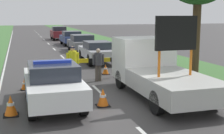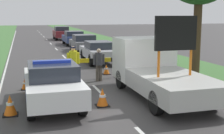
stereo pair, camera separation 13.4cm
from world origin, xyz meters
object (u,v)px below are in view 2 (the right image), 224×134
object	(u,v)px
queued_car_suv_grey	(84,43)
queued_car_wagon_maroon	(61,33)
traffic_cone_centre_front	(25,84)
traffic_cone_behind_barrier	(106,69)
work_truck	(156,69)
pedestrian_civilian	(99,62)
police_officer	(73,61)
queued_car_sedan_silver	(99,51)
police_car	(52,83)
traffic_cone_near_police	(102,97)
road_barrier	(89,62)
traffic_cone_near_truck	(10,105)
queued_car_hatch_blue	(74,38)

from	to	relation	value
queued_car_suv_grey	queued_car_wagon_maroon	distance (m)	12.87
traffic_cone_centre_front	traffic_cone_behind_barrier	size ratio (longest dim) A/B	0.91
work_truck	pedestrian_civilian	bearing A→B (deg)	-64.40
police_officer	pedestrian_civilian	size ratio (longest dim) A/B	1.08
queued_car_sedan_silver	queued_car_suv_grey	distance (m)	6.56
police_car	pedestrian_civilian	world-z (taller)	police_car
traffic_cone_centre_front	queued_car_wagon_maroon	distance (m)	26.24
work_truck	traffic_cone_near_police	size ratio (longest dim) A/B	9.15
traffic_cone_centre_front	road_barrier	bearing A→B (deg)	24.52
police_officer	traffic_cone_near_police	world-z (taller)	police_officer
traffic_cone_centre_front	traffic_cone_behind_barrier	xyz separation A→B (m)	(4.20, 2.31, 0.02)
road_barrier	queued_car_wagon_maroon	bearing A→B (deg)	78.74
road_barrier	work_truck	bearing A→B (deg)	-69.38
road_barrier	traffic_cone_near_truck	world-z (taller)	road_barrier
traffic_cone_centre_front	traffic_cone_near_truck	bearing A→B (deg)	-98.31
traffic_cone_behind_barrier	queued_car_hatch_blue	size ratio (longest dim) A/B	0.12
work_truck	police_officer	bearing A→B (deg)	-50.79
traffic_cone_centre_front	pedestrian_civilian	bearing A→B (deg)	13.13
queued_car_hatch_blue	traffic_cone_near_police	bearing A→B (deg)	83.32
traffic_cone_behind_barrier	queued_car_suv_grey	size ratio (longest dim) A/B	0.13
work_truck	traffic_cone_behind_barrier	world-z (taller)	work_truck
road_barrier	traffic_cone_behind_barrier	world-z (taller)	road_barrier
work_truck	traffic_cone_near_truck	size ratio (longest dim) A/B	8.76
police_car	traffic_cone_behind_barrier	xyz separation A→B (m)	(3.29, 4.95, -0.53)
road_barrier	traffic_cone_near_truck	distance (m)	5.99
queued_car_wagon_maroon	traffic_cone_near_truck	bearing A→B (deg)	79.80
road_barrier	traffic_cone_centre_front	world-z (taller)	road_barrier
work_truck	queued_car_wagon_maroon	bearing A→B (deg)	-91.37
work_truck	traffic_cone_centre_front	bearing A→B (deg)	-25.87
queued_car_suv_grey	queued_car_wagon_maroon	bearing A→B (deg)	-88.65
traffic_cone_near_truck	police_officer	bearing A→B (deg)	57.91
traffic_cone_near_truck	queued_car_hatch_blue	distance (m)	22.77
traffic_cone_centre_front	queued_car_hatch_blue	world-z (taller)	queued_car_hatch_blue
police_car	police_officer	xyz separation A→B (m)	(1.32, 3.58, 0.21)
traffic_cone_near_police	queued_car_hatch_blue	world-z (taller)	queued_car_hatch_blue
queued_car_sedan_silver	queued_car_suv_grey	world-z (taller)	queued_car_suv_grey
police_officer	traffic_cone_near_police	distance (m)	4.24
road_barrier	queued_car_suv_grey	distance (m)	11.70
traffic_cone_centre_front	queued_car_sedan_silver	size ratio (longest dim) A/B	0.12
police_officer	traffic_cone_centre_front	distance (m)	2.54
traffic_cone_centre_front	traffic_cone_behind_barrier	world-z (taller)	traffic_cone_behind_barrier
traffic_cone_near_police	road_barrier	bearing A→B (deg)	83.67
queued_car_suv_grey	traffic_cone_centre_front	bearing A→B (deg)	68.64
police_car	traffic_cone_centre_front	world-z (taller)	police_car
queued_car_suv_grey	queued_car_hatch_blue	bearing A→B (deg)	-90.60
traffic_cone_near_police	traffic_cone_behind_barrier	bearing A→B (deg)	73.47
police_car	queued_car_wagon_maroon	xyz separation A→B (m)	(3.85, 28.44, 0.03)
police_officer	queued_car_hatch_blue	distance (m)	17.96
queued_car_wagon_maroon	queued_car_sedan_silver	bearing A→B (deg)	90.07
work_truck	queued_car_wagon_maroon	world-z (taller)	work_truck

